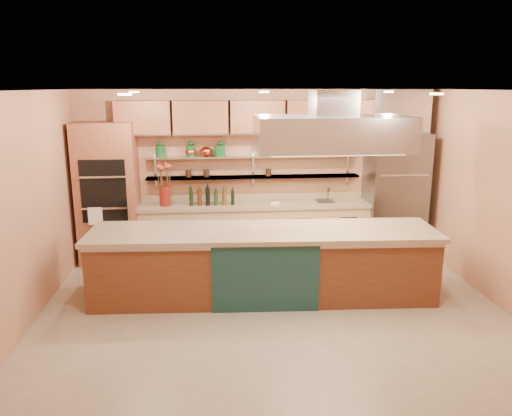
{
  "coord_description": "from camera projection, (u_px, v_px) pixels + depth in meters",
  "views": [
    {
      "loc": [
        -0.76,
        -5.95,
        2.85
      ],
      "look_at": [
        -0.13,
        1.0,
        1.14
      ],
      "focal_mm": 35.0,
      "sensor_mm": 36.0,
      "label": 1
    }
  ],
  "objects": [
    {
      "name": "oil_bottle_cluster",
      "position": [
        212.0,
        197.0,
        8.26
      ],
      "size": [
        0.83,
        0.36,
        0.26
      ],
      "primitive_type": "cube",
      "rotation": [
        0.0,
        0.0,
        -0.16
      ],
      "color": "black",
      "rests_on": "back_counter"
    },
    {
      "name": "kitchen_scale",
      "position": [
        275.0,
        201.0,
        8.37
      ],
      "size": [
        0.17,
        0.15,
        0.08
      ],
      "primitive_type": "cube",
      "rotation": [
        0.0,
        0.0,
        -0.4
      ],
      "color": "white",
      "rests_on": "back_counter"
    },
    {
      "name": "ceiling",
      "position": [
        275.0,
        90.0,
        5.83
      ],
      "size": [
        6.0,
        5.0,
        0.02
      ],
      "primitive_type": "cube",
      "color": "black",
      "rests_on": "wall_back"
    },
    {
      "name": "copper_kettle",
      "position": [
        206.0,
        151.0,
        8.29
      ],
      "size": [
        0.23,
        0.23,
        0.16
      ],
      "primitive_type": "ellipsoid",
      "rotation": [
        0.0,
        0.0,
        -0.2
      ],
      "color": "#DD5133",
      "rests_on": "wall_shelf_upper"
    },
    {
      "name": "range_hood",
      "position": [
        332.0,
        133.0,
        6.51
      ],
      "size": [
        2.0,
        1.0,
        0.45
      ],
      "primitive_type": "cube",
      "color": "silver",
      "rests_on": "ceiling"
    },
    {
      "name": "refrigerator",
      "position": [
        395.0,
        194.0,
        8.52
      ],
      "size": [
        0.95,
        0.72,
        2.1
      ],
      "primitive_type": "cube",
      "color": "slate",
      "rests_on": "floor"
    },
    {
      "name": "wall_back",
      "position": [
        256.0,
        173.0,
        8.58
      ],
      "size": [
        6.0,
        0.04,
        2.8
      ],
      "primitive_type": "cube",
      "color": "tan",
      "rests_on": "floor"
    },
    {
      "name": "flower_vase",
      "position": [
        165.0,
        196.0,
        8.19
      ],
      "size": [
        0.23,
        0.23,
        0.32
      ],
      "primitive_type": "cylinder",
      "rotation": [
        0.0,
        0.0,
        0.28
      ],
      "color": "maroon",
      "rests_on": "back_counter"
    },
    {
      "name": "oven_stack",
      "position": [
        108.0,
        193.0,
        8.12
      ],
      "size": [
        0.95,
        0.64,
        2.3
      ],
      "primitive_type": "cube",
      "color": "#9C5438",
      "rests_on": "floor"
    },
    {
      "name": "wall_right",
      "position": [
        505.0,
        202.0,
        6.43
      ],
      "size": [
        0.04,
        5.0,
        2.8
      ],
      "primitive_type": "cube",
      "color": "tan",
      "rests_on": "floor"
    },
    {
      "name": "bar_faucet",
      "position": [
        328.0,
        194.0,
        8.53
      ],
      "size": [
        0.04,
        0.04,
        0.24
      ],
      "primitive_type": "cylinder",
      "rotation": [
        0.0,
        0.0,
        0.16
      ],
      "color": "silver",
      "rests_on": "back_counter"
    },
    {
      "name": "wall_shelf_upper",
      "position": [
        254.0,
        156.0,
        8.38
      ],
      "size": [
        3.6,
        0.26,
        0.03
      ],
      "primitive_type": "cube",
      "color": "silver",
      "rests_on": "wall_back"
    },
    {
      "name": "wall_shelf_lower",
      "position": [
        254.0,
        177.0,
        8.47
      ],
      "size": [
        3.6,
        0.26,
        0.03
      ],
      "primitive_type": "cube",
      "color": "silver",
      "rests_on": "wall_back"
    },
    {
      "name": "ceiling_downlights",
      "position": [
        273.0,
        93.0,
        6.03
      ],
      "size": [
        4.0,
        2.8,
        0.02
      ],
      "primitive_type": "cube",
      "color": "#FFE5A5",
      "rests_on": "ceiling"
    },
    {
      "name": "wall_front",
      "position": [
        315.0,
        284.0,
        3.75
      ],
      "size": [
        6.0,
        0.04,
        2.8
      ],
      "primitive_type": "cube",
      "color": "tan",
      "rests_on": "floor"
    },
    {
      "name": "back_counter",
      "position": [
        255.0,
        230.0,
        8.51
      ],
      "size": [
        3.84,
        0.64,
        0.93
      ],
      "primitive_type": "cube",
      "color": "tan",
      "rests_on": "floor"
    },
    {
      "name": "green_canister",
      "position": [
        219.0,
        151.0,
        8.31
      ],
      "size": [
        0.16,
        0.16,
        0.17
      ],
      "primitive_type": "cylinder",
      "rotation": [
        0.0,
        0.0,
        -0.13
      ],
      "color": "#104D1E",
      "rests_on": "wall_shelf_upper"
    },
    {
      "name": "wall_left",
      "position": [
        23.0,
        212.0,
        5.9
      ],
      "size": [
        0.04,
        5.0,
        2.8
      ],
      "primitive_type": "cube",
      "color": "tan",
      "rests_on": "floor"
    },
    {
      "name": "island",
      "position": [
        263.0,
        263.0,
        6.85
      ],
      "size": [
        4.64,
        1.2,
        0.96
      ],
      "primitive_type": "cube",
      "rotation": [
        0.0,
        0.0,
        -0.04
      ],
      "color": "brown",
      "rests_on": "floor"
    },
    {
      "name": "upper_cabinets",
      "position": [
        257.0,
        117.0,
        8.18
      ],
      "size": [
        4.6,
        0.36,
        0.55
      ],
      "primitive_type": "cube",
      "color": "#9C5438",
      "rests_on": "wall_back"
    },
    {
      "name": "floor",
      "position": [
        273.0,
        311.0,
        6.5
      ],
      "size": [
        6.0,
        5.0,
        0.02
      ],
      "primitive_type": "cube",
      "color": "tan",
      "rests_on": "ground"
    }
  ]
}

